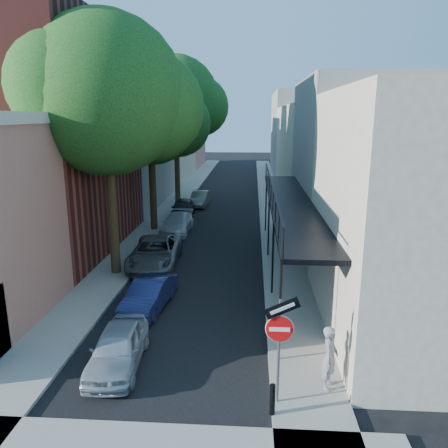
% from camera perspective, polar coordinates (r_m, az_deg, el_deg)
% --- Properties ---
extents(ground, '(160.00, 160.00, 0.00)m').
position_cam_1_polar(ground, '(11.55, -10.20, -24.60)').
color(ground, black).
rests_on(ground, ground).
extents(road_surface, '(6.00, 64.00, 0.01)m').
position_cam_1_polar(road_surface, '(39.46, 0.16, 3.51)').
color(road_surface, black).
rests_on(road_surface, ground).
extents(sidewalk_left, '(2.00, 64.00, 0.12)m').
position_cam_1_polar(sidewalk_left, '(39.90, -5.59, 3.64)').
color(sidewalk_left, gray).
rests_on(sidewalk_left, ground).
extents(sidewalk_right, '(2.00, 64.00, 0.12)m').
position_cam_1_polar(sidewalk_right, '(39.41, 5.98, 3.50)').
color(sidewalk_right, gray).
rests_on(sidewalk_right, ground).
extents(buildings_left, '(10.10, 59.10, 12.00)m').
position_cam_1_polar(buildings_left, '(39.35, -13.83, 10.33)').
color(buildings_left, tan).
rests_on(buildings_left, ground).
extents(buildings_right, '(9.80, 55.00, 10.00)m').
position_cam_1_polar(buildings_right, '(38.87, 13.65, 9.54)').
color(buildings_right, beige).
rests_on(buildings_right, ground).
extents(sign_post, '(0.89, 0.17, 2.99)m').
position_cam_1_polar(sign_post, '(11.00, 7.29, -13.94)').
color(sign_post, '#595B60').
rests_on(sign_post, ground).
extents(bollard, '(0.14, 0.14, 0.80)m').
position_cam_1_polar(bollard, '(11.39, 6.33, -21.82)').
color(bollard, black).
rests_on(bollard, sidewalk_right).
extents(oak_near, '(7.48, 6.80, 11.42)m').
position_cam_1_polar(oak_near, '(19.87, -13.74, 15.65)').
color(oak_near, black).
rests_on(oak_near, ground).
extents(oak_mid, '(6.60, 6.00, 10.20)m').
position_cam_1_polar(oak_mid, '(27.59, -8.74, 13.59)').
color(oak_mid, black).
rests_on(oak_mid, ground).
extents(oak_far, '(7.70, 7.00, 11.90)m').
position_cam_1_polar(oak_far, '(36.48, -5.58, 15.62)').
color(oak_far, black).
rests_on(oak_far, ground).
extents(parked_car_a, '(1.59, 3.55, 1.18)m').
position_cam_1_polar(parked_car_a, '(13.56, -13.69, -15.45)').
color(parked_car_a, '#9EA5AF').
rests_on(parked_car_a, ground).
extents(parked_car_b, '(1.67, 3.64, 1.16)m').
position_cam_1_polar(parked_car_b, '(16.94, -9.77, -9.12)').
color(parked_car_b, '#171D48').
rests_on(parked_car_b, ground).
extents(parked_car_c, '(2.53, 5.04, 1.37)m').
position_cam_1_polar(parked_car_c, '(21.57, -8.95, -3.69)').
color(parked_car_c, '#575A5E').
rests_on(parked_car_c, ground).
extents(parked_car_d, '(1.77, 4.17, 1.20)m').
position_cam_1_polar(parked_car_d, '(27.41, -6.13, 0.03)').
color(parked_car_d, silver).
rests_on(parked_car_d, ground).
extents(parked_car_e, '(1.93, 4.10, 1.35)m').
position_cam_1_polar(parked_car_e, '(31.63, -5.39, 2.07)').
color(parked_car_e, black).
rests_on(parked_car_e, ground).
extents(parked_car_f, '(1.40, 3.70, 1.20)m').
position_cam_1_polar(parked_car_f, '(35.53, -3.16, 3.30)').
color(parked_car_f, '#635E54').
rests_on(parked_car_f, ground).
extents(pedestrian, '(0.59, 0.73, 1.74)m').
position_cam_1_polar(pedestrian, '(12.30, 13.65, -16.58)').
color(pedestrian, gray).
rests_on(pedestrian, sidewalk_right).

